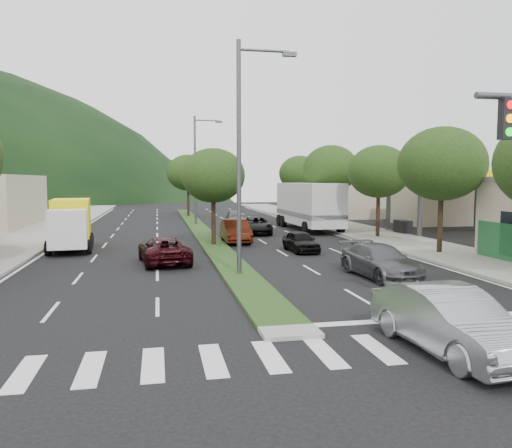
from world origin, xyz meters
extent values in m
plane|color=black|center=(0.00, 0.00, 0.00)|extent=(160.00, 160.00, 0.00)
cube|color=gray|center=(12.50, 25.00, 0.07)|extent=(5.00, 90.00, 0.15)
cube|color=gray|center=(-13.00, 25.00, 0.07)|extent=(6.00, 90.00, 0.15)
cube|color=#1D3613|center=(0.00, 28.00, 0.06)|extent=(1.60, 56.00, 0.12)
cube|color=silver|center=(0.00, -2.00, 0.01)|extent=(19.00, 2.20, 0.01)
cube|color=black|center=(5.40, -1.65, 5.70)|extent=(0.35, 0.25, 1.05)
cube|color=silver|center=(19.00, 22.00, 5.00)|extent=(12.00, 8.00, 0.50)
cube|color=yellow|center=(19.00, 22.00, 4.65)|extent=(12.20, 8.20, 0.50)
cylinder|color=#47494C|center=(15.00, 19.50, 2.30)|extent=(0.36, 0.36, 4.60)
cylinder|color=#47494C|center=(15.00, 24.50, 2.30)|extent=(0.36, 0.36, 4.60)
cylinder|color=#47494C|center=(23.00, 24.50, 2.30)|extent=(0.36, 0.36, 4.60)
cube|color=black|center=(15.00, 22.00, 0.55)|extent=(0.80, 1.60, 1.10)
cube|color=black|center=(23.00, 22.00, 0.55)|extent=(0.80, 1.60, 1.10)
cube|color=#B2A88E|center=(19.50, 44.00, 2.60)|extent=(10.00, 16.00, 5.20)
cylinder|color=black|center=(12.00, 12.00, 2.05)|extent=(0.28, 0.28, 3.81)
ellipsoid|color=black|center=(12.00, 12.00, 5.05)|extent=(4.80, 4.80, 4.08)
cylinder|color=black|center=(12.00, 20.00, 1.94)|extent=(0.28, 0.28, 3.58)
ellipsoid|color=black|center=(12.00, 20.00, 4.76)|extent=(4.40, 4.40, 3.74)
cylinder|color=black|center=(12.00, 30.00, 2.11)|extent=(0.28, 0.28, 3.92)
ellipsoid|color=black|center=(12.00, 30.00, 5.19)|extent=(5.00, 5.00, 4.25)
cylinder|color=black|center=(12.00, 40.00, 2.00)|extent=(0.28, 0.28, 3.70)
ellipsoid|color=black|center=(12.00, 40.00, 4.90)|extent=(4.60, 4.60, 3.91)
cylinder|color=black|center=(0.00, 18.00, 1.80)|extent=(0.28, 0.28, 3.36)
ellipsoid|color=black|center=(0.00, 18.00, 4.44)|extent=(4.00, 4.00, 3.40)
cylinder|color=black|center=(0.00, 44.00, 2.02)|extent=(0.28, 0.28, 3.81)
ellipsoid|color=black|center=(0.00, 44.00, 5.02)|extent=(4.80, 4.80, 4.08)
cylinder|color=#47494C|center=(0.00, 8.00, 5.00)|extent=(0.20, 0.20, 10.00)
cylinder|color=#47494C|center=(1.10, 8.00, 9.60)|extent=(2.20, 0.12, 0.12)
cube|color=#47494C|center=(2.20, 8.00, 9.50)|extent=(0.60, 0.25, 0.18)
cylinder|color=#47494C|center=(0.00, 33.00, 5.00)|extent=(0.20, 0.20, 10.00)
cylinder|color=#47494C|center=(1.10, 33.00, 9.60)|extent=(2.20, 0.12, 0.12)
cube|color=#47494C|center=(2.20, 33.00, 9.50)|extent=(0.60, 0.25, 0.18)
imported|color=gray|center=(3.38, -2.58, 0.79)|extent=(2.06, 4.89, 1.57)
imported|color=black|center=(-3.17, 11.92, 0.66)|extent=(2.77, 5.01, 1.33)
imported|color=black|center=(4.69, 14.54, 0.61)|extent=(1.58, 3.63, 1.22)
imported|color=#4E4F53|center=(5.86, 6.50, 0.69)|extent=(2.34, 4.93, 1.39)
imported|color=#42160B|center=(1.63, 19.54, 0.77)|extent=(1.68, 4.68, 1.53)
imported|color=black|center=(4.04, 24.54, 0.66)|extent=(2.69, 4.96, 1.32)
imported|color=#54555A|center=(3.75, 33.43, 0.67)|extent=(1.92, 4.07, 1.35)
cube|color=silver|center=(-8.29, 15.45, 1.47)|extent=(2.15, 1.66, 2.12)
cube|color=#FFED0D|center=(-8.62, 18.84, 1.57)|extent=(2.48, 4.06, 2.86)
cube|color=black|center=(-8.55, 18.11, 0.41)|extent=(2.35, 5.50, 0.28)
cylinder|color=black|center=(-7.28, 15.93, 0.41)|extent=(0.36, 0.85, 0.83)
cylinder|color=black|center=(-9.39, 15.73, 0.41)|extent=(0.36, 0.85, 0.83)
cylinder|color=black|center=(-7.47, 17.93, 0.41)|extent=(0.36, 0.85, 0.83)
cylinder|color=black|center=(-9.58, 17.73, 0.41)|extent=(0.36, 0.85, 0.83)
cylinder|color=black|center=(-7.65, 19.75, 0.41)|extent=(0.36, 0.85, 0.83)
cylinder|color=black|center=(-9.76, 19.55, 0.41)|extent=(0.36, 0.85, 0.83)
cube|color=silver|center=(9.00, 26.98, 2.21)|extent=(3.01, 10.24, 3.40)
cube|color=slate|center=(9.00, 26.98, 1.36)|extent=(3.07, 10.24, 0.40)
cylinder|color=black|center=(7.51, 31.03, 0.51)|extent=(0.41, 1.03, 1.02)
cylinder|color=black|center=(10.34, 31.08, 0.51)|extent=(0.41, 1.03, 1.02)
cylinder|color=black|center=(7.53, 29.81, 0.51)|extent=(0.41, 1.03, 1.02)
cylinder|color=black|center=(10.36, 29.86, 0.51)|extent=(0.41, 1.03, 1.02)
cylinder|color=black|center=(7.65, 23.29, 0.51)|extent=(0.41, 1.03, 1.02)
cylinder|color=black|center=(10.48, 23.34, 0.51)|extent=(0.41, 1.03, 1.02)
camera|label=1|loc=(-3.44, -13.14, 4.13)|focal=35.00mm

